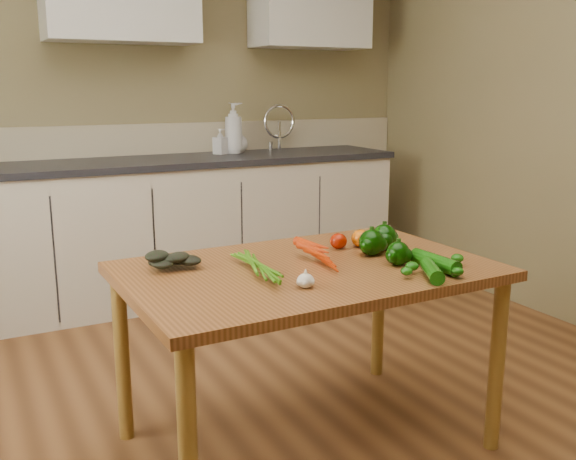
{
  "coord_description": "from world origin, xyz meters",
  "views": [
    {
      "loc": [
        -1.06,
        -1.72,
        1.34
      ],
      "look_at": [
        0.08,
        0.49,
        0.78
      ],
      "focal_mm": 40.0,
      "sensor_mm": 36.0,
      "label": 1
    }
  ],
  "objects_px": {
    "tomato_c": "(383,239)",
    "soap_bottle_b": "(220,141)",
    "carrot_bunch": "(300,258)",
    "zucchini_a": "(435,262)",
    "soap_bottle_a": "(233,128)",
    "pepper_c": "(398,253)",
    "soap_bottle_c": "(238,140)",
    "zucchini_b": "(432,271)",
    "tomato_b": "(361,238)",
    "pepper_a": "(371,243)",
    "tomato_a": "(338,241)",
    "leafy_greens": "(170,255)",
    "table": "(307,287)",
    "garlic_bulb": "(306,281)",
    "pepper_b": "(384,237)"
  },
  "relations": [
    {
      "from": "soap_bottle_b",
      "to": "pepper_a",
      "type": "bearing_deg",
      "value": -126.34
    },
    {
      "from": "leafy_greens",
      "to": "garlic_bulb",
      "type": "relative_size",
      "value": 3.36
    },
    {
      "from": "carrot_bunch",
      "to": "pepper_a",
      "type": "xyz_separation_m",
      "value": [
        0.32,
        0.02,
        0.02
      ]
    },
    {
      "from": "pepper_a",
      "to": "zucchini_b",
      "type": "relative_size",
      "value": 0.57
    },
    {
      "from": "tomato_c",
      "to": "soap_bottle_b",
      "type": "bearing_deg",
      "value": 87.98
    },
    {
      "from": "table",
      "to": "soap_bottle_c",
      "type": "xyz_separation_m",
      "value": [
        0.62,
        2.09,
        0.36
      ]
    },
    {
      "from": "soap_bottle_b",
      "to": "tomato_c",
      "type": "distance_m",
      "value": 1.96
    },
    {
      "from": "zucchini_a",
      "to": "tomato_b",
      "type": "bearing_deg",
      "value": 97.09
    },
    {
      "from": "soap_bottle_a",
      "to": "tomato_c",
      "type": "distance_m",
      "value": 2.0
    },
    {
      "from": "table",
      "to": "soap_bottle_b",
      "type": "height_order",
      "value": "soap_bottle_b"
    },
    {
      "from": "leafy_greens",
      "to": "table",
      "type": "bearing_deg",
      "value": -25.26
    },
    {
      "from": "soap_bottle_c",
      "to": "leafy_greens",
      "type": "relative_size",
      "value": 0.91
    },
    {
      "from": "pepper_a",
      "to": "zucchini_a",
      "type": "bearing_deg",
      "value": -72.9
    },
    {
      "from": "pepper_c",
      "to": "pepper_a",
      "type": "bearing_deg",
      "value": 91.87
    },
    {
      "from": "soap_bottle_c",
      "to": "tomato_b",
      "type": "relative_size",
      "value": 2.18
    },
    {
      "from": "soap_bottle_a",
      "to": "pepper_b",
      "type": "relative_size",
      "value": 3.29
    },
    {
      "from": "zucchini_a",
      "to": "garlic_bulb",
      "type": "bearing_deg",
      "value": 176.67
    },
    {
      "from": "soap_bottle_a",
      "to": "carrot_bunch",
      "type": "relative_size",
      "value": 1.37
    },
    {
      "from": "carrot_bunch",
      "to": "leafy_greens",
      "type": "relative_size",
      "value": 1.3
    },
    {
      "from": "table",
      "to": "carrot_bunch",
      "type": "bearing_deg",
      "value": 156.79
    },
    {
      "from": "carrot_bunch",
      "to": "zucchini_a",
      "type": "bearing_deg",
      "value": -33.48
    },
    {
      "from": "garlic_bulb",
      "to": "zucchini_b",
      "type": "relative_size",
      "value": 0.32
    },
    {
      "from": "garlic_bulb",
      "to": "pepper_b",
      "type": "relative_size",
      "value": 0.55
    },
    {
      "from": "pepper_b",
      "to": "pepper_c",
      "type": "height_order",
      "value": "pepper_b"
    },
    {
      "from": "soap_bottle_a",
      "to": "soap_bottle_c",
      "type": "distance_m",
      "value": 0.1
    },
    {
      "from": "pepper_a",
      "to": "tomato_c",
      "type": "relative_size",
      "value": 1.36
    },
    {
      "from": "leafy_greens",
      "to": "pepper_a",
      "type": "height_order",
      "value": "pepper_a"
    },
    {
      "from": "tomato_b",
      "to": "pepper_a",
      "type": "bearing_deg",
      "value": -105.63
    },
    {
      "from": "pepper_a",
      "to": "soap_bottle_c",
      "type": "bearing_deg",
      "value": 81.12
    },
    {
      "from": "soap_bottle_c",
      "to": "carrot_bunch",
      "type": "xyz_separation_m",
      "value": [
        -0.65,
        -2.08,
        -0.25
      ]
    },
    {
      "from": "soap_bottle_a",
      "to": "pepper_c",
      "type": "height_order",
      "value": "soap_bottle_a"
    },
    {
      "from": "table",
      "to": "tomato_c",
      "type": "height_order",
      "value": "tomato_c"
    },
    {
      "from": "soap_bottle_a",
      "to": "soap_bottle_b",
      "type": "bearing_deg",
      "value": 99.49
    },
    {
      "from": "tomato_c",
      "to": "tomato_b",
      "type": "bearing_deg",
      "value": 147.13
    },
    {
      "from": "tomato_a",
      "to": "pepper_c",
      "type": "bearing_deg",
      "value": -77.58
    },
    {
      "from": "tomato_b",
      "to": "zucchini_b",
      "type": "relative_size",
      "value": 0.45
    },
    {
      "from": "tomato_b",
      "to": "table",
      "type": "bearing_deg",
      "value": -155.52
    },
    {
      "from": "carrot_bunch",
      "to": "zucchini_a",
      "type": "xyz_separation_m",
      "value": [
        0.41,
        -0.26,
        -0.0
      ]
    },
    {
      "from": "soap_bottle_c",
      "to": "tomato_c",
      "type": "distance_m",
      "value": 2.01
    },
    {
      "from": "garlic_bulb",
      "to": "pepper_c",
      "type": "bearing_deg",
      "value": 10.86
    },
    {
      "from": "soap_bottle_b",
      "to": "pepper_c",
      "type": "relative_size",
      "value": 1.94
    },
    {
      "from": "soap_bottle_c",
      "to": "carrot_bunch",
      "type": "distance_m",
      "value": 2.19
    },
    {
      "from": "zucchini_b",
      "to": "soap_bottle_c",
      "type": "bearing_deg",
      "value": 82.51
    },
    {
      "from": "zucchini_a",
      "to": "zucchini_b",
      "type": "xyz_separation_m",
      "value": [
        -0.08,
        -0.08,
        -0.0
      ]
    },
    {
      "from": "soap_bottle_a",
      "to": "leafy_greens",
      "type": "relative_size",
      "value": 1.79
    },
    {
      "from": "garlic_bulb",
      "to": "tomato_a",
      "type": "bearing_deg",
      "value": 46.7
    },
    {
      "from": "soap_bottle_c",
      "to": "pepper_a",
      "type": "xyz_separation_m",
      "value": [
        -0.32,
        -2.06,
        -0.23
      ]
    },
    {
      "from": "leafy_greens",
      "to": "pepper_c",
      "type": "xyz_separation_m",
      "value": [
        0.75,
        -0.35,
        -0.0
      ]
    },
    {
      "from": "tomato_b",
      "to": "zucchini_b",
      "type": "xyz_separation_m",
      "value": [
        -0.03,
        -0.48,
        -0.01
      ]
    },
    {
      "from": "table",
      "to": "pepper_c",
      "type": "xyz_separation_m",
      "value": [
        0.3,
        -0.14,
        0.12
      ]
    }
  ]
}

